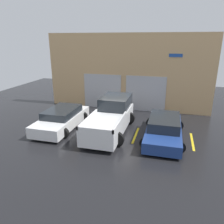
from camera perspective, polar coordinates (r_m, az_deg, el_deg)
name	(u,v)px	position (r m, az deg, el deg)	size (l,w,h in m)	color
ground_plane	(116,123)	(14.29, 1.16, -2.82)	(28.00, 28.00, 0.00)	black
shophouse_building	(127,73)	(16.70, 3.97, 10.14)	(12.36, 0.68, 5.64)	tan
pickup_truck	(111,117)	(12.83, -0.20, -1.29)	(2.39, 5.20, 1.84)	white
sedan_white	(62,118)	(13.75, -12.93, -1.67)	(2.22, 4.55, 1.18)	white
sedan_side	(164,128)	(12.26, 13.39, -4.21)	(2.21, 4.66, 1.20)	navy
parking_stripe_far_left	(41,125)	(14.68, -18.13, -3.18)	(0.12, 2.20, 0.01)	gold
parking_stripe_left	(85,130)	(13.31, -6.95, -4.59)	(0.12, 2.20, 0.01)	gold
parking_stripe_centre	(136,135)	(12.56, 6.19, -6.03)	(0.12, 2.20, 0.01)	gold
parking_stripe_right	(192,141)	(12.53, 20.23, -7.20)	(0.12, 2.20, 0.01)	gold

